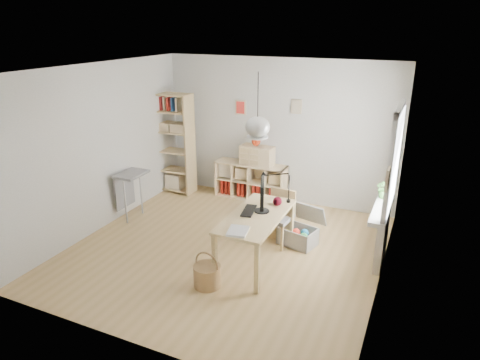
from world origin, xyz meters
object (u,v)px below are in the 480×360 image
at_px(desk, 256,221).
at_px(tall_bookshelf, 173,139).
at_px(monitor, 262,195).
at_px(storage_chest, 300,232).
at_px(drawer_chest, 257,155).
at_px(chair, 279,214).
at_px(cube_shelf, 250,183).

bearing_deg(desk, tall_bookshelf, 142.99).
distance_m(tall_bookshelf, monitor, 3.18).
height_order(storage_chest, drawer_chest, drawer_chest).
distance_m(desk, drawer_chest, 2.37).
xyz_separation_m(tall_bookshelf, chair, (2.68, -1.24, -0.60)).
xyz_separation_m(chair, monitor, (-0.06, -0.57, 0.52)).
bearing_deg(drawer_chest, storage_chest, -42.50).
distance_m(desk, chair, 0.74).
bearing_deg(tall_bookshelf, cube_shelf, 10.19).
distance_m(tall_bookshelf, chair, 3.01).
relative_size(cube_shelf, tall_bookshelf, 0.70).
bearing_deg(storage_chest, monitor, -105.59).
relative_size(chair, monitor, 1.68).
height_order(tall_bookshelf, chair, tall_bookshelf).
height_order(desk, monitor, monitor).
relative_size(monitor, drawer_chest, 0.80).
height_order(storage_chest, monitor, monitor).
height_order(tall_bookshelf, storage_chest, tall_bookshelf).
xyz_separation_m(desk, cube_shelf, (-1.02, 2.23, -0.36)).
xyz_separation_m(desk, chair, (0.10, 0.71, -0.17)).
bearing_deg(storage_chest, cube_shelf, 149.69).
bearing_deg(chair, desk, -90.41).
bearing_deg(monitor, tall_bookshelf, 124.98).
distance_m(chair, drawer_chest, 1.82).
height_order(desk, tall_bookshelf, tall_bookshelf).
bearing_deg(cube_shelf, drawer_chest, -15.41).
bearing_deg(drawer_chest, desk, -63.88).
bearing_deg(storage_chest, tall_bookshelf, 173.52).
distance_m(tall_bookshelf, drawer_chest, 1.74).
height_order(desk, cube_shelf, desk).
bearing_deg(desk, chair, 82.36).
relative_size(desk, tall_bookshelf, 0.75).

